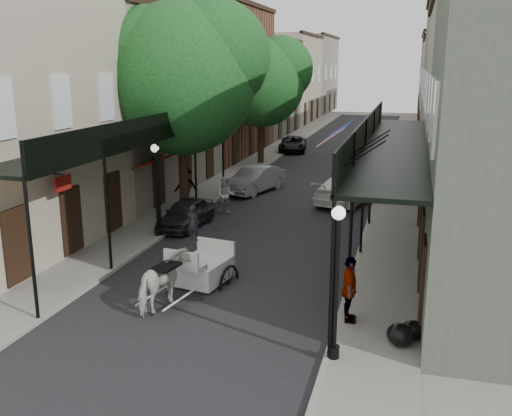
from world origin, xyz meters
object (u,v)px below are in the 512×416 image
Objects in this scene: lamppost_left at (157,189)px; car_left_near at (186,213)px; tree_near at (190,72)px; pedestrian_sidewalk_left at (185,186)px; lamppost_right_near at (336,281)px; car_left_mid at (255,179)px; carriage at (209,248)px; pedestrian_sidewalk_right at (349,290)px; horse at (165,282)px; pedestrian_walking at (226,195)px; car_right_near at (348,189)px; lamppost_right_far at (384,153)px; car_left_far at (293,144)px; tree_far at (267,79)px; car_right_far at (381,158)px.

lamppost_left is 2.31m from car_left_near.
tree_near reaches higher than pedestrian_sidewalk_left.
lamppost_right_near reaches higher than car_left_mid.
pedestrian_sidewalk_right is at bearing -15.26° from carriage.
horse is at bearing -68.82° from car_left_near.
lamppost_right_near is at bearing -80.54° from pedestrian_walking.
pedestrian_sidewalk_left is 0.50× the size of car_left_near.
tree_near is 1.96× the size of car_right_near.
lamppost_right_far is at bearing -6.37° from pedestrian_sidewalk_right.
pedestrian_sidewalk_left is at bearing 100.14° from lamppost_left.
car_left_far is (-3.02, 27.91, -0.45)m from carriage.
pedestrian_walking is 12.45m from pedestrian_sidewalk_right.
tree_near is 20.89m from car_left_far.
lamppost_left is at bearing 56.93° from pedestrian_sidewalk_left.
tree_far is at bearing 143.49° from lamppost_right_far.
pedestrian_walking is at bearing 26.98° from pedestrian_sidewalk_right.
carriage is at bearing -106.59° from lamppost_right_far.
car_left_near is (0.60, -2.43, -5.87)m from tree_near.
car_left_far is (0.65, 6.03, -5.22)m from tree_far.
lamppost_right_far is 0.75× the size of car_right_near.
tree_near is at bearing -63.22° from horse.
car_right_near is (3.61, 14.22, -0.11)m from horse.
car_left_near is (0.65, -16.43, -5.22)m from tree_far.
pedestrian_sidewalk_right reaches higher than car_right_far.
tree_near is 2.18× the size of car_left_far.
carriage is 1.50× the size of pedestrian_sidewalk_right.
pedestrian_sidewalk_right reaches higher than car_left_near.
lamppost_right_near is 14.20m from pedestrian_walking.
lamppost_left is (0.15, -18.18, -3.79)m from tree_far.
lamppost_left is 0.96× the size of car_right_far.
pedestrian_sidewalk_left reaches higher than car_left_far.
tree_far is 2.32× the size of lamppost_right_near.
tree_far is 2.32× the size of lamppost_right_far.
pedestrian_walking reaches higher than car_right_far.
lamppost_right_near is at bearing -72.32° from tree_far.
lamppost_right_far is at bearing 173.33° from pedestrian_sidewalk_left.
lamppost_right_near is at bearing 170.06° from pedestrian_sidewalk_right.
lamppost_right_near reaches higher than horse.
lamppost_right_near is 2.31m from pedestrian_sidewalk_right.
lamppost_right_far is 12.90m from car_left_near.
pedestrian_walking is 2.48m from pedestrian_sidewalk_left.
lamppost_right_near is 6.43m from carriage.
horse is at bearing -93.34° from car_left_far.
pedestrian_walking reaches higher than car_left_mid.
horse is (3.19, -10.39, -5.67)m from tree_near.
car_left_near is 22.46m from car_left_far.
lamppost_right_near is 18.52m from car_left_mid.
pedestrian_walking is 0.96× the size of pedestrian_sidewalk_left.
car_left_far is at bearing 103.44° from lamppost_right_near.
tree_near is 10.23m from carriage.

